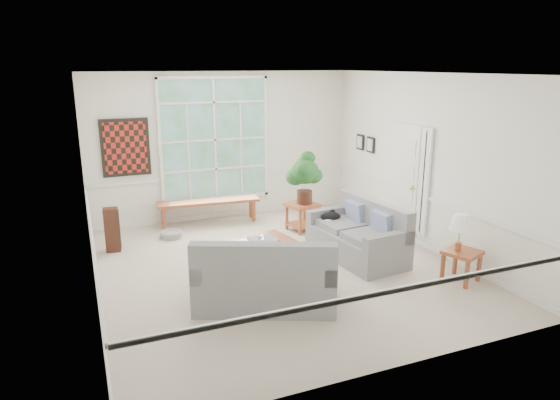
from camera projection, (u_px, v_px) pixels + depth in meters
The scene contains 24 objects.
floor at pixel (279, 267), 7.96m from camera, with size 5.50×6.00×0.01m, color #BDAF9F.
ceiling at pixel (279, 74), 7.17m from camera, with size 5.50×6.00×0.02m, color white.
wall_back at pixel (224, 146), 10.25m from camera, with size 5.50×0.02×3.00m, color white.
wall_front at pixel (394, 236), 4.89m from camera, with size 5.50×0.02×3.00m, color white.
wall_left at pixel (86, 192), 6.56m from camera, with size 0.02×6.00×3.00m, color white.
wall_right at pixel (427, 162), 8.57m from camera, with size 0.02×6.00×3.00m, color white.
window_back at pixel (215, 140), 10.10m from camera, with size 2.30×0.08×2.40m, color white.
entry_door at pixel (402, 181), 9.21m from camera, with size 0.08×0.90×2.10m, color white.
door_sidelight at pixel (425, 183), 8.62m from camera, with size 0.08×0.26×1.90m, color white.
wall_art at pixel (125, 148), 9.46m from camera, with size 0.90×0.06×1.10m, color maroon.
wall_frame_near at pixel (370, 145), 10.11m from camera, with size 0.04×0.26×0.32m, color black.
wall_frame_far at pixel (360, 142), 10.46m from camera, with size 0.04×0.26×0.32m, color black.
loveseat_right at pixel (357, 231), 8.24m from camera, with size 0.91×1.75×0.95m, color gray.
loveseat_front at pixel (265, 269), 6.62m from camera, with size 1.84×0.95×1.00m, color gray.
coffee_table at pixel (253, 256), 7.82m from camera, with size 1.23×0.67×0.46m, color #9B4B29.
pewter_bowl at pixel (255, 240), 7.73m from camera, with size 0.33×0.33×0.08m, color #9B9BA0.
window_bench at pixel (209, 212), 10.10m from camera, with size 2.03×0.40×0.47m, color #9B4B29.
end_table at pixel (302, 217), 9.67m from camera, with size 0.54×0.54×0.54m, color #9B4B29.
houseplant at pixel (305, 178), 9.49m from camera, with size 0.59×0.59×1.01m, color #1F5522, non-canonical shape.
side_table at pixel (461, 266), 7.39m from camera, with size 0.47×0.47×0.48m, color #9B4B29.
table_lamp at pixel (460, 233), 7.26m from camera, with size 0.32×0.32×0.55m, color white, non-canonical shape.
pet_bed at pixel (171, 234), 9.31m from camera, with size 0.41×0.41×0.12m, color gray.
floor_speaker at pixel (112, 230), 8.54m from camera, with size 0.24×0.19×0.77m, color #371A12.
cat at pixel (331, 216), 8.69m from camera, with size 0.37×0.26×0.17m, color black.
Camera 1 is at (-2.78, -6.85, 3.13)m, focal length 32.00 mm.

